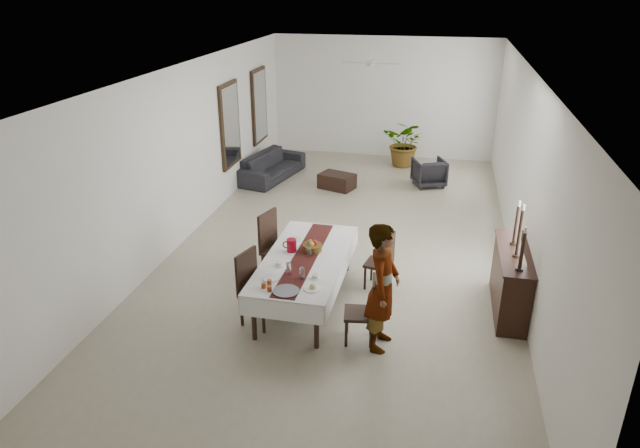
{
  "coord_description": "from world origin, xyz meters",
  "views": [
    {
      "loc": [
        1.58,
        -9.47,
        4.59
      ],
      "look_at": [
        -0.14,
        -1.49,
        1.05
      ],
      "focal_mm": 32.0,
      "sensor_mm": 36.0,
      "label": 1
    }
  ],
  "objects_px": {
    "sideboard_body": "(510,282)",
    "sofa": "(272,166)",
    "dining_table_top": "(305,259)",
    "woman": "(383,287)",
    "red_pitcher": "(292,245)"
  },
  "relations": [
    {
      "from": "sideboard_body",
      "to": "sofa",
      "type": "distance_m",
      "value": 7.32
    },
    {
      "from": "red_pitcher",
      "to": "woman",
      "type": "distance_m",
      "value": 1.83
    },
    {
      "from": "woman",
      "to": "sideboard_body",
      "type": "relative_size",
      "value": 1.15
    },
    {
      "from": "sofa",
      "to": "woman",
      "type": "bearing_deg",
      "value": -138.98
    },
    {
      "from": "red_pitcher",
      "to": "sideboard_body",
      "type": "relative_size",
      "value": 0.13
    },
    {
      "from": "dining_table_top",
      "to": "sideboard_body",
      "type": "relative_size",
      "value": 1.53
    },
    {
      "from": "sideboard_body",
      "to": "sofa",
      "type": "xyz_separation_m",
      "value": [
        -5.2,
        5.15,
        -0.16
      ]
    },
    {
      "from": "sideboard_body",
      "to": "sofa",
      "type": "relative_size",
      "value": 0.74
    },
    {
      "from": "woman",
      "to": "sofa",
      "type": "xyz_separation_m",
      "value": [
        -3.44,
        6.45,
        -0.59
      ]
    },
    {
      "from": "red_pitcher",
      "to": "sideboard_body",
      "type": "height_order",
      "value": "red_pitcher"
    },
    {
      "from": "red_pitcher",
      "to": "sideboard_body",
      "type": "xyz_separation_m",
      "value": [
        3.26,
        0.25,
        -0.39
      ]
    },
    {
      "from": "red_pitcher",
      "to": "sofa",
      "type": "height_order",
      "value": "red_pitcher"
    },
    {
      "from": "sideboard_body",
      "to": "sofa",
      "type": "bearing_deg",
      "value": 135.27
    },
    {
      "from": "dining_table_top",
      "to": "woman",
      "type": "height_order",
      "value": "woman"
    },
    {
      "from": "dining_table_top",
      "to": "sofa",
      "type": "xyz_separation_m",
      "value": [
        -2.19,
        5.55,
        -0.41
      ]
    }
  ]
}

